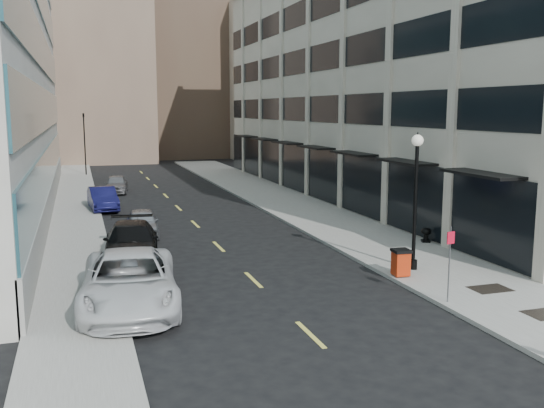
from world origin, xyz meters
TOP-DOWN VIEW (x-y plane):
  - ground at (0.00, 0.00)m, footprint 160.00×160.00m
  - sidewalk_right at (7.50, 20.00)m, footprint 5.00×80.00m
  - sidewalk_left at (-6.50, 20.00)m, footprint 3.00×80.00m
  - building_right at (16.94, 26.99)m, footprint 15.30×46.50m
  - skyline_tan_near at (-4.00, 68.00)m, footprint 14.00×18.00m
  - skyline_brown at (8.00, 72.00)m, footprint 12.00×16.00m
  - skyline_tan_far at (-14.00, 78.00)m, footprint 12.00×14.00m
  - skyline_stone at (18.00, 66.00)m, footprint 10.00×14.00m
  - grate_far at (7.60, 3.80)m, footprint 1.40×1.00m
  - road_centerline at (0.00, 17.00)m, footprint 0.15×68.20m
  - traffic_signal at (-5.50, 48.00)m, footprint 0.66×0.66m
  - car_white_van at (-4.80, 6.00)m, footprint 3.64×6.87m
  - car_black_pickup at (-4.19, 12.46)m, footprint 2.86×5.81m
  - car_silver_sedan at (-3.20, 17.64)m, footprint 1.97×4.17m
  - car_blue_sedan at (-4.80, 26.54)m, footprint 1.93×4.68m
  - car_grey_sedan at (-3.43, 34.73)m, footprint 2.10×4.27m
  - trash_bin at (5.40, 6.29)m, footprint 0.69×0.75m
  - lamppost at (6.40, 7.06)m, footprint 0.46×0.46m
  - sign_post at (5.30, 2.99)m, footprint 0.30×0.08m
  - urn_planter at (9.60, 11.24)m, footprint 0.51×0.51m

SIDE VIEW (x-z plane):
  - ground at x=0.00m, z-range 0.00..0.00m
  - road_centerline at x=0.00m, z-range 0.00..0.01m
  - sidewalk_right at x=7.50m, z-range 0.00..0.15m
  - sidewalk_left at x=-6.50m, z-range 0.00..0.15m
  - grate_far at x=7.60m, z-range 0.15..0.16m
  - urn_planter at x=9.60m, z-range 0.23..0.93m
  - car_silver_sedan at x=-3.20m, z-range 0.00..1.38m
  - car_grey_sedan at x=-3.43m, z-range 0.00..1.40m
  - trash_bin at x=5.40m, z-range 0.19..1.24m
  - car_blue_sedan at x=-4.80m, z-range 0.00..1.51m
  - car_black_pickup at x=-4.19m, z-range 0.00..1.63m
  - car_white_van at x=-4.80m, z-range 0.00..1.84m
  - sign_post at x=5.30m, z-range 0.51..3.07m
  - lamppost at x=6.40m, z-range 0.63..6.13m
  - traffic_signal at x=-5.50m, z-range 2.23..9.21m
  - building_right at x=16.94m, z-range -0.13..18.12m
  - skyline_stone at x=18.00m, z-range 0.00..20.00m
  - skyline_tan_far at x=-14.00m, z-range 0.00..22.00m
  - skyline_tan_near at x=-4.00m, z-range 0.00..28.00m
  - skyline_brown at x=8.00m, z-range 0.00..34.00m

